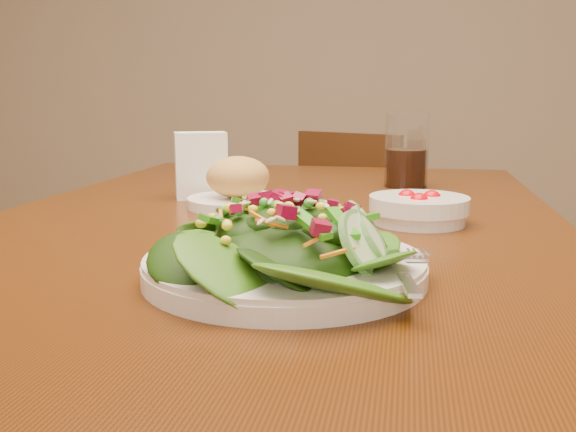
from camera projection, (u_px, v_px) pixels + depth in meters
The scene contains 7 objects.
dining_table at pixel (273, 277), 1.04m from camera, with size 0.90×1.40×0.75m.
chair_far at pixel (364, 247), 2.14m from camera, with size 0.50×0.50×0.82m.
salad_plate at pixel (294, 250), 0.67m from camera, with size 0.30×0.30×0.09m.
bread_plate at pixel (238, 187), 1.09m from camera, with size 0.17×0.17×0.09m.
tomato_bowl at pixel (419, 209), 0.95m from camera, with size 0.15×0.15×0.05m.
drinking_glass at pixel (406, 155), 1.32m from camera, with size 0.09×0.09×0.15m.
napkin_holder at pixel (201, 163), 1.18m from camera, with size 0.11×0.08×0.12m.
Camera 1 is at (0.21, -0.98, 0.94)m, focal length 40.00 mm.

